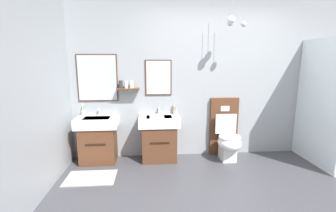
# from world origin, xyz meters

# --- Properties ---
(ground_plane) EXTENTS (6.28, 4.62, 0.10)m
(ground_plane) POSITION_xyz_m (0.00, 0.00, -0.05)
(ground_plane) COLOR #3D3D42
(ground_plane) RESTS_ON ground
(wall_back) EXTENTS (5.08, 0.57, 2.68)m
(wall_back) POSITION_xyz_m (-0.02, 1.65, 1.34)
(wall_back) COLOR #999EA3
(wall_back) RESTS_ON ground
(wall_left) EXTENTS (0.12, 3.42, 2.68)m
(wall_left) POSITION_xyz_m (-2.48, 0.00, 1.34)
(wall_left) COLOR #999EA3
(wall_left) RESTS_ON ground
(bath_mat) EXTENTS (0.68, 0.44, 0.01)m
(bath_mat) POSITION_xyz_m (-1.98, 0.83, 0.01)
(bath_mat) COLOR #9E9993
(bath_mat) RESTS_ON ground
(vanity_sink_left) EXTENTS (0.65, 0.45, 0.73)m
(vanity_sink_left) POSITION_xyz_m (-1.98, 1.40, 0.39)
(vanity_sink_left) COLOR #56331E
(vanity_sink_left) RESTS_ON ground
(tap_on_left_sink) EXTENTS (0.03, 0.13, 0.11)m
(tap_on_left_sink) POSITION_xyz_m (-1.98, 1.56, 0.81)
(tap_on_left_sink) COLOR silver
(tap_on_left_sink) RESTS_ON vanity_sink_left
(vanity_sink_right) EXTENTS (0.65, 0.45, 0.73)m
(vanity_sink_right) POSITION_xyz_m (-1.00, 1.40, 0.39)
(vanity_sink_right) COLOR #56331E
(vanity_sink_right) RESTS_ON ground
(tap_on_right_sink) EXTENTS (0.03, 0.13, 0.11)m
(tap_on_right_sink) POSITION_xyz_m (-1.00, 1.56, 0.81)
(tap_on_right_sink) COLOR silver
(tap_on_right_sink) RESTS_ON vanity_sink_right
(toilet) EXTENTS (0.48, 0.63, 1.00)m
(toilet) POSITION_xyz_m (0.13, 1.39, 0.38)
(toilet) COLOR #56331E
(toilet) RESTS_ON ground
(toothbrush_cup) EXTENTS (0.07, 0.07, 0.20)m
(toothbrush_cup) POSITION_xyz_m (-2.22, 1.55, 0.79)
(toothbrush_cup) COLOR silver
(toothbrush_cup) RESTS_ON vanity_sink_left
(soap_dispenser) EXTENTS (0.06, 0.06, 0.17)m
(soap_dispenser) POSITION_xyz_m (-0.74, 1.56, 0.80)
(soap_dispenser) COLOR gray
(soap_dispenser) RESTS_ON vanity_sink_right
(folded_hand_towel) EXTENTS (0.22, 0.16, 0.04)m
(folded_hand_towel) POSITION_xyz_m (-1.04, 1.28, 0.76)
(folded_hand_towel) COLOR white
(folded_hand_towel) RESTS_ON vanity_sink_right
(shower_tray) EXTENTS (1.02, 0.99, 1.95)m
(shower_tray) POSITION_xyz_m (1.75, 1.09, 0.39)
(shower_tray) COLOR white
(shower_tray) RESTS_ON ground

